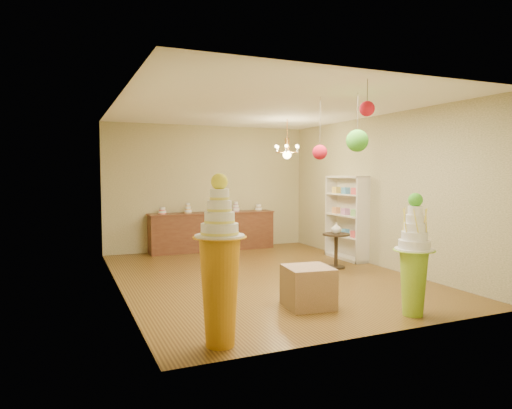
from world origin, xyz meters
name	(u,v)px	position (x,y,z in m)	size (l,w,h in m)	color
floor	(263,276)	(0.00, 0.00, 0.00)	(6.50, 6.50, 0.00)	brown
ceiling	(263,108)	(0.00, 0.00, 3.00)	(6.50, 6.50, 0.00)	white
wall_back	(209,188)	(0.00, 3.25, 1.50)	(5.00, 0.04, 3.00)	tan
wall_front	(380,205)	(0.00, -3.25, 1.50)	(5.00, 0.04, 3.00)	tan
wall_left	(118,196)	(-2.50, 0.00, 1.50)	(0.04, 6.50, 3.00)	tan
wall_right	(377,191)	(2.50, 0.00, 1.50)	(0.04, 6.50, 3.00)	tan
pedestal_green	(414,266)	(0.88, -2.85, 0.66)	(0.63, 0.63, 1.61)	#93C42B
pedestal_orange	(220,277)	(-1.78, -2.85, 0.75)	(0.66, 0.66, 1.86)	orange
burlap_riser	(308,287)	(-0.20, -1.98, 0.28)	(0.62, 0.62, 0.57)	#8E6D4E
sideboard	(212,231)	(0.00, 2.97, 0.48)	(3.04, 0.54, 1.16)	#552C1A
shelving_unit	(347,217)	(2.34, 0.80, 0.90)	(0.33, 1.20, 1.80)	beige
round_table	(336,246)	(1.61, 0.08, 0.44)	(0.68, 0.68, 0.68)	black
vase	(336,228)	(1.61, 0.08, 0.79)	(0.20, 0.20, 0.21)	beige
pom_red_left	(320,152)	(0.28, -1.47, 2.18)	(0.22, 0.22, 0.94)	#443C31
pom_green_mid	(357,141)	(0.58, -1.99, 2.32)	(0.32, 0.32, 0.84)	#443C31
pom_red_right	(367,109)	(0.12, -2.82, 2.64)	(0.19, 0.19, 0.45)	#443C31
chandelier	(287,152)	(1.11, 1.24, 2.30)	(0.59, 0.59, 0.85)	gold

